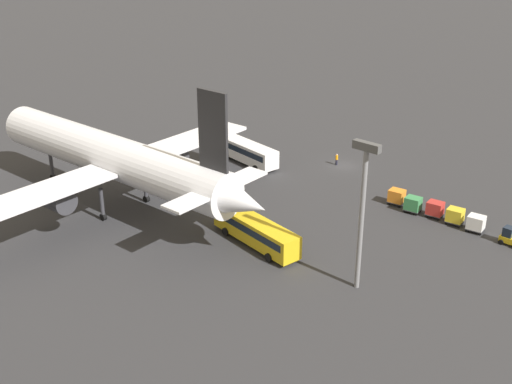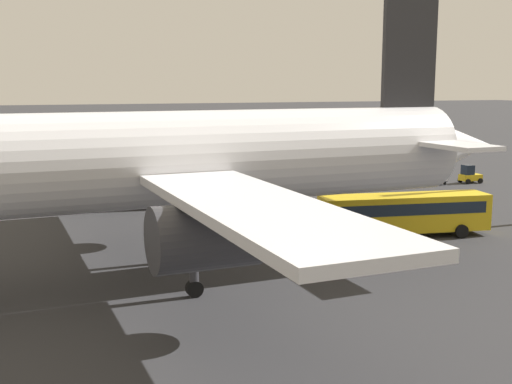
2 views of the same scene
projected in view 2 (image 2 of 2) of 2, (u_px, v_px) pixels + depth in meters
name	position (u px, v px, depth m)	size (l,w,h in m)	color
ground_plane	(211.00, 187.00, 70.53)	(600.00, 600.00, 0.00)	#2D2D30
airplane	(149.00, 162.00, 35.65)	(49.07, 41.88, 18.36)	silver
shuttle_bus_near	(118.00, 188.00, 58.24)	(11.59, 4.39, 3.12)	white
shuttle_bus_far	(404.00, 211.00, 47.48)	(12.98, 4.62, 3.12)	gold
baggage_tug	(469.00, 175.00, 73.17)	(2.43, 1.67, 2.10)	gold
worker_person	(204.00, 180.00, 69.75)	(0.38, 0.38, 1.74)	#1E1E2D
cargo_cart_white	(436.00, 174.00, 71.98)	(2.18, 1.90, 2.06)	#38383D
cargo_cart_yellow	(414.00, 175.00, 71.20)	(2.18, 1.90, 2.06)	#38383D
cargo_cart_red	(392.00, 176.00, 70.40)	(2.18, 1.90, 2.06)	#38383D
cargo_cart_green	(373.00, 178.00, 68.91)	(2.18, 1.90, 2.06)	#38383D
cargo_cart_orange	(347.00, 179.00, 68.59)	(2.18, 1.90, 2.06)	#38383D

